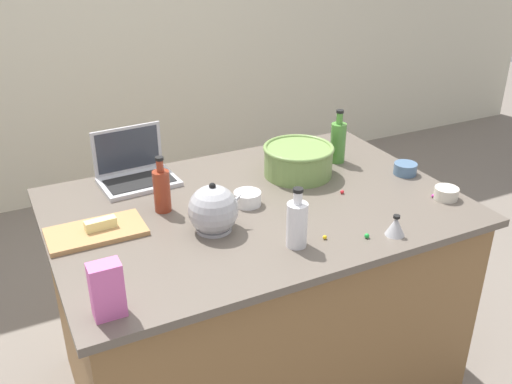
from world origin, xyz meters
name	(u,v)px	position (x,y,z in m)	size (l,w,h in m)	color
ground_plane	(256,376)	(0.00, 0.00, 0.00)	(12.00, 12.00, 0.00)	slate
wall_back	(107,14)	(0.00, 2.28, 1.30)	(8.00, 0.10, 2.60)	beige
island_counter	(256,297)	(0.00, 0.00, 0.45)	(1.58, 1.07, 0.90)	olive
laptop	(135,171)	(-0.36, 0.41, 0.95)	(0.32, 0.25, 0.22)	#B7B7BC
mixing_bowl_large	(298,160)	(0.28, 0.16, 0.97)	(0.30, 0.30, 0.13)	#72934C
bottle_soy	(162,190)	(-0.34, 0.11, 0.99)	(0.06, 0.06, 0.22)	maroon
bottle_olive	(338,141)	(0.52, 0.21, 1.00)	(0.07, 0.07, 0.24)	#4C8C38
bottle_vinegar	(297,223)	(-0.01, -0.34, 0.99)	(0.07, 0.07, 0.22)	white
kettle	(214,210)	(-0.23, -0.12, 0.98)	(0.21, 0.18, 0.20)	#ADADB2
cutting_board	(96,232)	(-0.61, 0.04, 0.91)	(0.34, 0.19, 0.02)	#AD7F4C
butter_stick_left	(101,224)	(-0.59, 0.04, 0.94)	(0.11, 0.04, 0.04)	#F4E58C
ramekin_small	(405,169)	(0.70, -0.04, 0.92)	(0.10, 0.10, 0.05)	slate
ramekin_medium	(247,198)	(-0.03, 0.01, 0.93)	(0.11, 0.11, 0.05)	white
ramekin_wide	(446,193)	(0.69, -0.30, 0.92)	(0.09, 0.09, 0.05)	beige
kitchen_timer	(396,226)	(0.33, -0.43, 0.94)	(0.07, 0.07, 0.08)	#B2B2B7
candy_bag	(107,290)	(-0.68, -0.43, 0.99)	(0.09, 0.06, 0.17)	pink
candy_0	(342,192)	(0.35, -0.08, 0.91)	(0.02, 0.02, 0.02)	red
candy_1	(433,196)	(0.66, -0.27, 0.91)	(0.01, 0.01, 0.01)	#CC3399
candy_2	(325,237)	(0.09, -0.35, 0.91)	(0.01, 0.01, 0.01)	yellow
candy_3	(367,236)	(0.23, -0.41, 0.91)	(0.02, 0.02, 0.02)	green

